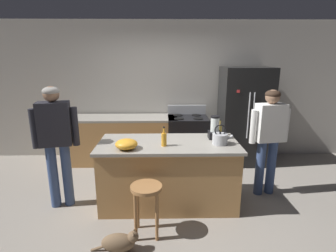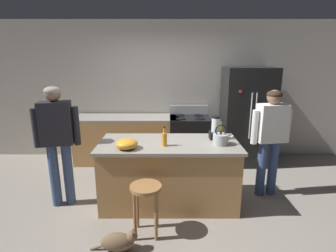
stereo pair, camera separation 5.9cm
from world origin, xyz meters
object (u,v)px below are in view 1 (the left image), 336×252
Objects in this scene: person_by_island_left at (56,136)px; tea_kettle at (220,138)px; stove_range at (187,139)px; person_by_sink_right at (269,133)px; bottle_soda at (164,139)px; kitchen_island at (168,173)px; mixing_bowl at (126,144)px; cat at (120,242)px; refrigerator at (244,116)px; bottle_vinegar at (220,129)px; bar_stool at (146,196)px; blender_appliance at (215,129)px.

person_by_island_left reaches higher than tea_kettle.
person_by_sink_right is at bearing -50.67° from stove_range.
person_by_island_left is 6.50× the size of bottle_soda.
person_by_sink_right is (1.46, 0.24, 0.50)m from kitchen_island.
mixing_bowl is (-0.93, -1.77, 0.50)m from stove_range.
person_by_island_left is 1.60m from cat.
cat is at bearing -120.08° from bottle_soda.
tea_kettle is (-0.78, -0.32, 0.02)m from person_by_sink_right.
person_by_sink_right is 5.65× the size of mixing_bowl.
refrigerator is 1.77m from tea_kettle.
cat is at bearing -110.76° from stove_range.
bottle_vinegar is (0.36, -1.19, 0.53)m from stove_range.
tea_kettle is (1.22, 0.88, 0.87)m from cat.
bottle_vinegar is 0.95m from bottle_soda.
stove_range is 1.73m from person_by_sink_right.
bottle_vinegar reaches higher than kitchen_island.
person_by_island_left is 1.43m from bottle_soda.
bar_stool is at bearing -151.65° from person_by_sink_right.
kitchen_island is at bearing 173.22° from tea_kettle.
bottle_soda is at bearing -113.77° from kitchen_island.
bar_stool is at bearing -110.99° from kitchen_island.
refrigerator reaches higher than bar_stool.
tea_kettle reaches higher than mixing_bowl.
refrigerator reaches higher than blender_appliance.
person_by_island_left is at bearing -152.59° from refrigerator.
bar_stool is 1.20× the size of cat.
cat is 1.88× the size of tea_kettle.
bar_stool is at bearing -106.80° from stove_range.
mixing_bowl is (0.01, 0.72, 0.86)m from cat.
kitchen_island is 1.56m from person_by_sink_right.
tea_kettle is at bearing 7.76° from mixing_bowl.
refrigerator is at bearing 51.47° from bar_stool.
cat is at bearing -44.60° from person_by_island_left.
kitchen_island is 7.36× the size of bottle_soda.
refrigerator is 3.54× the size of cat.
refrigerator is 1.17m from stove_range.
bar_stool is 2.26× the size of tea_kettle.
blender_appliance is 1.16× the size of mixing_bowl.
person_by_island_left is at bearing 178.80° from tea_kettle.
bar_stool is (-1.74, -2.19, -0.43)m from refrigerator.
bottle_vinegar is (-0.69, 0.09, 0.03)m from person_by_sink_right.
kitchen_island is at bearing 1.36° from person_by_island_left.
kitchen_island is 1.16m from cat.
bottle_soda is at bearing -175.62° from tea_kettle.
mixing_bowl is at bearing -166.25° from person_by_sink_right.
cat is 2.04m from bottle_vinegar.
person_by_island_left is at bearing -170.63° from bottle_vinegar.
person_by_sink_right is (-0.02, -1.26, 0.04)m from refrigerator.
cat is at bearing -136.33° from blender_appliance.
mixing_bowl reaches higher than kitchen_island.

